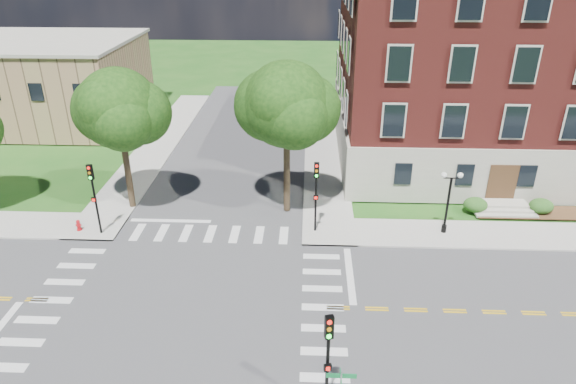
{
  "coord_description": "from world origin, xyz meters",
  "views": [
    {
      "loc": [
        6.3,
        -21.39,
        17.14
      ],
      "look_at": [
        5.08,
        7.1,
        3.2
      ],
      "focal_mm": 32.0,
      "sensor_mm": 36.0,
      "label": 1
    }
  ],
  "objects_px": {
    "traffic_signal_nw": "(93,190)",
    "fire_hydrant": "(79,225)",
    "traffic_signal_ne": "(316,188)",
    "twin_lamp_west": "(448,199)",
    "traffic_signal_se": "(328,353)"
  },
  "relations": [
    {
      "from": "traffic_signal_ne",
      "to": "traffic_signal_nw",
      "type": "relative_size",
      "value": 1.0
    },
    {
      "from": "traffic_signal_nw",
      "to": "fire_hydrant",
      "type": "height_order",
      "value": "traffic_signal_nw"
    },
    {
      "from": "twin_lamp_west",
      "to": "traffic_signal_se",
      "type": "bearing_deg",
      "value": -118.87
    },
    {
      "from": "fire_hydrant",
      "to": "traffic_signal_se",
      "type": "bearing_deg",
      "value": -41.05
    },
    {
      "from": "traffic_signal_nw",
      "to": "twin_lamp_west",
      "type": "bearing_deg",
      "value": 2.74
    },
    {
      "from": "traffic_signal_se",
      "to": "twin_lamp_west",
      "type": "relative_size",
      "value": 1.13
    },
    {
      "from": "traffic_signal_ne",
      "to": "traffic_signal_nw",
      "type": "height_order",
      "value": "same"
    },
    {
      "from": "traffic_signal_se",
      "to": "traffic_signal_ne",
      "type": "distance_m",
      "value": 14.39
    },
    {
      "from": "traffic_signal_ne",
      "to": "twin_lamp_west",
      "type": "distance_m",
      "value": 8.41
    },
    {
      "from": "traffic_signal_ne",
      "to": "traffic_signal_nw",
      "type": "xyz_separation_m",
      "value": [
        -13.9,
        -0.9,
        0.0
      ]
    },
    {
      "from": "fire_hydrant",
      "to": "twin_lamp_west",
      "type": "bearing_deg",
      "value": 1.9
    },
    {
      "from": "traffic_signal_nw",
      "to": "fire_hydrant",
      "type": "bearing_deg",
      "value": 169.9
    },
    {
      "from": "traffic_signal_nw",
      "to": "fire_hydrant",
      "type": "xyz_separation_m",
      "value": [
        -1.56,
        0.28,
        -2.72
      ]
    },
    {
      "from": "twin_lamp_west",
      "to": "fire_hydrant",
      "type": "distance_m",
      "value": 23.94
    },
    {
      "from": "traffic_signal_ne",
      "to": "fire_hydrant",
      "type": "xyz_separation_m",
      "value": [
        -15.45,
        -0.62,
        -2.72
      ]
    }
  ]
}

